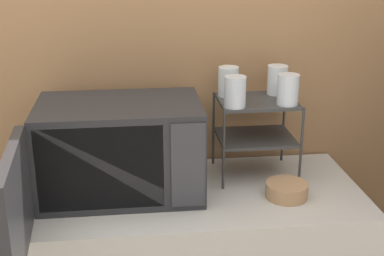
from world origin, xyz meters
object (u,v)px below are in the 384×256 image
object	(u,v)px
glass_back_right	(277,80)
glass_front_right	(288,90)
dish_rack	(256,121)
glass_back_left	(228,81)
microwave	(116,151)
glass_front_left	(235,92)
bowl	(287,190)

from	to	relation	value
glass_back_right	glass_front_right	xyz separation A→B (m)	(0.00, -0.14, 0.00)
glass_front_right	dish_rack	bearing A→B (deg)	142.48
glass_front_right	glass_back_left	world-z (taller)	same
glass_back_right	glass_back_left	size ratio (longest dim) A/B	1.00
microwave	glass_back_right	bearing A→B (deg)	16.71
dish_rack	glass_back_right	world-z (taller)	glass_back_right
microwave	glass_front_right	xyz separation A→B (m)	(0.63, 0.05, 0.19)
glass_back_right	microwave	bearing A→B (deg)	-163.29
glass_front_left	glass_front_right	distance (m)	0.20
dish_rack	glass_back_left	size ratio (longest dim) A/B	2.71
glass_front_left	glass_back_right	distance (m)	0.24
glass_front_left	glass_front_right	bearing A→B (deg)	1.47
microwave	glass_back_right	world-z (taller)	glass_back_right
microwave	glass_back_right	size ratio (longest dim) A/B	7.22
glass_front_left	glass_back_right	xyz separation A→B (m)	(0.19, 0.15, 0.00)
microwave	dish_rack	distance (m)	0.55
glass_back_right	glass_back_left	world-z (taller)	same
glass_back_right	bowl	xyz separation A→B (m)	(-0.02, -0.28, -0.33)
glass_back_left	glass_front_left	bearing A→B (deg)	-90.79
glass_front_left	glass_back_left	size ratio (longest dim) A/B	1.00
glass_front_left	bowl	bearing A→B (deg)	-38.34
glass_back_left	bowl	size ratio (longest dim) A/B	0.75
microwave	dish_rack	bearing A→B (deg)	12.68
glass_front_left	glass_back_left	distance (m)	0.15
glass_back_left	bowl	bearing A→B (deg)	-59.05
glass_front_right	bowl	size ratio (longest dim) A/B	0.75
microwave	glass_back_left	bearing A→B (deg)	23.37
glass_back_right	glass_back_left	bearing A→B (deg)	-179.81
microwave	bowl	size ratio (longest dim) A/B	5.40
dish_rack	glass_front_right	xyz separation A→B (m)	(0.10, -0.07, 0.14)
microwave	glass_front_right	size ratio (longest dim) A/B	7.22
dish_rack	glass_back_right	size ratio (longest dim) A/B	2.71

